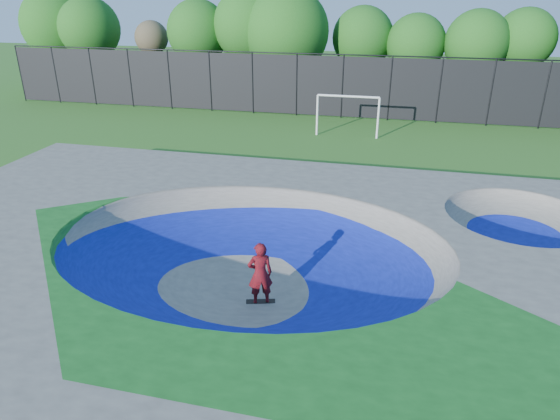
# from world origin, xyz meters

# --- Properties ---
(ground) EXTENTS (120.00, 120.00, 0.00)m
(ground) POSITION_xyz_m (0.00, 0.00, 0.00)
(ground) COLOR #2B611B
(ground) RESTS_ON ground
(skate_deck) EXTENTS (22.00, 14.00, 1.50)m
(skate_deck) POSITION_xyz_m (0.00, 0.00, 0.75)
(skate_deck) COLOR gray
(skate_deck) RESTS_ON ground
(skater) EXTENTS (0.78, 0.66, 1.81)m
(skater) POSITION_xyz_m (0.50, -0.72, 0.90)
(skater) COLOR #AA0D17
(skater) RESTS_ON ground
(skateboard) EXTENTS (0.81, 0.42, 0.05)m
(skateboard) POSITION_xyz_m (0.50, -0.72, 0.03)
(skateboard) COLOR black
(skateboard) RESTS_ON ground
(soccer_goal) EXTENTS (3.56, 0.12, 2.35)m
(soccer_goal) POSITION_xyz_m (0.86, 16.49, 1.64)
(soccer_goal) COLOR white
(soccer_goal) RESTS_ON ground
(fence) EXTENTS (48.09, 0.09, 4.04)m
(fence) POSITION_xyz_m (0.00, 21.00, 2.10)
(fence) COLOR black
(fence) RESTS_ON ground
(treeline) EXTENTS (53.50, 8.03, 8.04)m
(treeline) POSITION_xyz_m (0.69, 25.89, 4.91)
(treeline) COLOR #423121
(treeline) RESTS_ON ground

